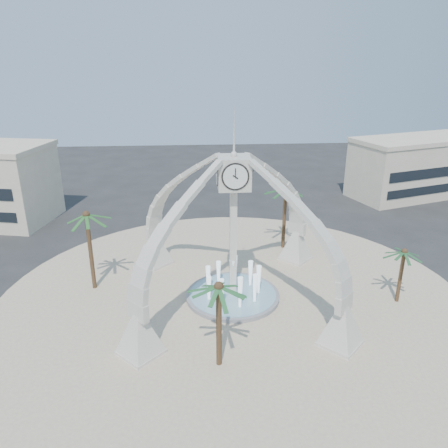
{
  "coord_description": "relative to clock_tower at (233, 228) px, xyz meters",
  "views": [
    {
      "loc": [
        -3.13,
        -32.58,
        19.38
      ],
      "look_at": [
        -0.61,
        2.0,
        6.05
      ],
      "focal_mm": 35.0,
      "sensor_mm": 36.0,
      "label": 1
    }
  ],
  "objects": [
    {
      "name": "palm_north",
      "position": [
        6.39,
        10.11,
        0.02
      ],
      "size": [
        5.4,
        5.4,
        7.4
      ],
      "rotation": [
        0.0,
        0.0,
        -0.4
      ],
      "color": "brown",
      "rests_on": "ground"
    },
    {
      "name": "palm_west",
      "position": [
        -12.17,
        2.59,
        0.38
      ],
      "size": [
        4.51,
        4.51,
        7.75
      ],
      "rotation": [
        0.0,
        0.0,
        0.14
      ],
      "color": "brown",
      "rests_on": "ground"
    },
    {
      "name": "clock_tower",
      "position": [
        0.0,
        0.0,
        0.0
      ],
      "size": [
        17.94,
        17.94,
        16.3
      ],
      "color": "beige",
      "rests_on": "ground"
    },
    {
      "name": "palm_south",
      "position": [
        -1.71,
        -8.59,
        -0.63
      ],
      "size": [
        4.22,
        4.22,
        6.7
      ],
      "rotation": [
        0.0,
        0.0,
        0.06
      ],
      "color": "brown",
      "rests_on": "ground"
    },
    {
      "name": "ground",
      "position": [
        0.0,
        0.0,
        -6.49
      ],
      "size": [
        140.0,
        140.0,
        0.0
      ],
      "primitive_type": "plane",
      "color": "#282828",
      "rests_on": "ground"
    },
    {
      "name": "plaza",
      "position": [
        0.0,
        0.0,
        -6.46
      ],
      "size": [
        40.0,
        40.0,
        0.06
      ],
      "primitive_type": "cylinder",
      "color": "beige",
      "rests_on": "ground"
    },
    {
      "name": "building_ne",
      "position": [
        30.0,
        28.0,
        -2.18
      ],
      "size": [
        21.87,
        14.17,
        8.6
      ],
      "rotation": [
        0.0,
        0.0,
        0.31
      ],
      "color": "beige",
      "rests_on": "ground"
    },
    {
      "name": "fountain",
      "position": [
        0.0,
        0.0,
        -6.2
      ],
      "size": [
        8.0,
        8.0,
        3.62
      ],
      "color": "#949497",
      "rests_on": "ground"
    },
    {
      "name": "palm_east",
      "position": [
        13.78,
        -1.62,
        -1.91
      ],
      "size": [
        4.36,
        4.36,
        5.26
      ],
      "rotation": [
        0.0,
        0.0,
        -0.44
      ],
      "color": "brown",
      "rests_on": "ground"
    }
  ]
}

